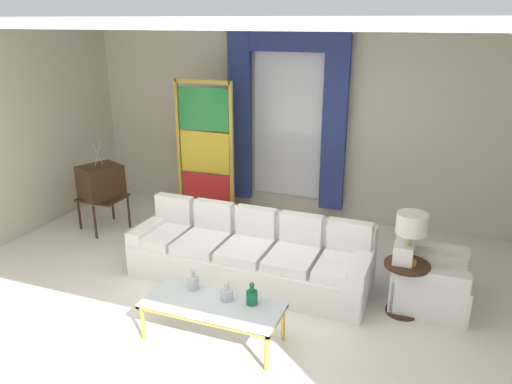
{
  "coord_description": "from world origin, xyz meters",
  "views": [
    {
      "loc": [
        2.03,
        -4.39,
        3.03
      ],
      "look_at": [
        0.01,
        0.9,
        1.05
      ],
      "focal_mm": 34.69,
      "sensor_mm": 36.0,
      "label": 1
    }
  ],
  "objects_px": {
    "vintage_tv": "(101,183)",
    "peacock_figurine": "(218,218)",
    "armchair_white": "(425,280)",
    "stained_glass_divider": "(205,155)",
    "bottle_crystal_tall": "(193,282)",
    "couch_white_long": "(251,255)",
    "coffee_table": "(212,307)",
    "bottle_blue_decanter": "(252,296)",
    "table_lamp_brass": "(412,226)",
    "bottle_amber_squat": "(227,293)",
    "round_side_table": "(405,284)"
  },
  "relations": [
    {
      "from": "peacock_figurine",
      "to": "table_lamp_brass",
      "type": "bearing_deg",
      "value": -24.35
    },
    {
      "from": "bottle_blue_decanter",
      "to": "armchair_white",
      "type": "relative_size",
      "value": 0.28
    },
    {
      "from": "bottle_blue_decanter",
      "to": "table_lamp_brass",
      "type": "relative_size",
      "value": 0.41
    },
    {
      "from": "bottle_crystal_tall",
      "to": "bottle_amber_squat",
      "type": "bearing_deg",
      "value": -8.78
    },
    {
      "from": "bottle_blue_decanter",
      "to": "table_lamp_brass",
      "type": "xyz_separation_m",
      "value": [
        1.36,
        1.04,
        0.54
      ]
    },
    {
      "from": "bottle_blue_decanter",
      "to": "round_side_table",
      "type": "height_order",
      "value": "bottle_blue_decanter"
    },
    {
      "from": "peacock_figurine",
      "to": "bottle_amber_squat",
      "type": "bearing_deg",
      "value": -62.96
    },
    {
      "from": "armchair_white",
      "to": "bottle_amber_squat",
      "type": "bearing_deg",
      "value": -143.39
    },
    {
      "from": "stained_glass_divider",
      "to": "table_lamp_brass",
      "type": "relative_size",
      "value": 3.86
    },
    {
      "from": "bottle_crystal_tall",
      "to": "stained_glass_divider",
      "type": "distance_m",
      "value": 2.96
    },
    {
      "from": "armchair_white",
      "to": "stained_glass_divider",
      "type": "relative_size",
      "value": 0.37
    },
    {
      "from": "coffee_table",
      "to": "bottle_crystal_tall",
      "type": "height_order",
      "value": "bottle_crystal_tall"
    },
    {
      "from": "armchair_white",
      "to": "peacock_figurine",
      "type": "relative_size",
      "value": 1.37
    },
    {
      "from": "couch_white_long",
      "to": "bottle_crystal_tall",
      "type": "bearing_deg",
      "value": -99.52
    },
    {
      "from": "couch_white_long",
      "to": "armchair_white",
      "type": "bearing_deg",
      "value": 4.28
    },
    {
      "from": "bottle_blue_decanter",
      "to": "peacock_figurine",
      "type": "height_order",
      "value": "bottle_blue_decanter"
    },
    {
      "from": "bottle_amber_squat",
      "to": "round_side_table",
      "type": "relative_size",
      "value": 0.35
    },
    {
      "from": "bottle_blue_decanter",
      "to": "vintage_tv",
      "type": "bearing_deg",
      "value": 150.04
    },
    {
      "from": "round_side_table",
      "to": "vintage_tv",
      "type": "bearing_deg",
      "value": 170.35
    },
    {
      "from": "bottle_blue_decanter",
      "to": "stained_glass_divider",
      "type": "xyz_separation_m",
      "value": [
        -1.83,
        2.7,
        0.57
      ]
    },
    {
      "from": "bottle_crystal_tall",
      "to": "table_lamp_brass",
      "type": "distance_m",
      "value": 2.32
    },
    {
      "from": "peacock_figurine",
      "to": "bottle_crystal_tall",
      "type": "bearing_deg",
      "value": -70.96
    },
    {
      "from": "stained_glass_divider",
      "to": "peacock_figurine",
      "type": "relative_size",
      "value": 3.67
    },
    {
      "from": "bottle_amber_squat",
      "to": "round_side_table",
      "type": "distance_m",
      "value": 1.94
    },
    {
      "from": "bottle_blue_decanter",
      "to": "vintage_tv",
      "type": "xyz_separation_m",
      "value": [
        -3.12,
        1.8,
        0.24
      ]
    },
    {
      "from": "vintage_tv",
      "to": "table_lamp_brass",
      "type": "distance_m",
      "value": 4.56
    },
    {
      "from": "couch_white_long",
      "to": "table_lamp_brass",
      "type": "height_order",
      "value": "table_lamp_brass"
    },
    {
      "from": "stained_glass_divider",
      "to": "table_lamp_brass",
      "type": "bearing_deg",
      "value": -27.55
    },
    {
      "from": "couch_white_long",
      "to": "bottle_blue_decanter",
      "type": "xyz_separation_m",
      "value": [
        0.47,
        -1.18,
        0.19
      ]
    },
    {
      "from": "armchair_white",
      "to": "stained_glass_divider",
      "type": "height_order",
      "value": "stained_glass_divider"
    },
    {
      "from": "couch_white_long",
      "to": "armchair_white",
      "type": "xyz_separation_m",
      "value": [
        2.03,
        0.15,
        -0.02
      ]
    },
    {
      "from": "coffee_table",
      "to": "table_lamp_brass",
      "type": "relative_size",
      "value": 2.42
    },
    {
      "from": "vintage_tv",
      "to": "peacock_figurine",
      "type": "height_order",
      "value": "vintage_tv"
    },
    {
      "from": "vintage_tv",
      "to": "coffee_table",
      "type": "bearing_deg",
      "value": -35.08
    },
    {
      "from": "bottle_blue_decanter",
      "to": "round_side_table",
      "type": "relative_size",
      "value": 0.39
    },
    {
      "from": "bottle_blue_decanter",
      "to": "bottle_amber_squat",
      "type": "distance_m",
      "value": 0.26
    },
    {
      "from": "peacock_figurine",
      "to": "bottle_blue_decanter",
      "type": "bearing_deg",
      "value": -57.95
    },
    {
      "from": "peacock_figurine",
      "to": "round_side_table",
      "type": "relative_size",
      "value": 1.01
    },
    {
      "from": "bottle_amber_squat",
      "to": "bottle_crystal_tall",
      "type": "bearing_deg",
      "value": 171.22
    },
    {
      "from": "vintage_tv",
      "to": "armchair_white",
      "type": "relative_size",
      "value": 1.63
    },
    {
      "from": "bottle_amber_squat",
      "to": "table_lamp_brass",
      "type": "height_order",
      "value": "table_lamp_brass"
    },
    {
      "from": "couch_white_long",
      "to": "bottle_amber_squat",
      "type": "distance_m",
      "value": 1.23
    },
    {
      "from": "armchair_white",
      "to": "coffee_table",
      "type": "bearing_deg",
      "value": -142.41
    },
    {
      "from": "coffee_table",
      "to": "table_lamp_brass",
      "type": "height_order",
      "value": "table_lamp_brass"
    },
    {
      "from": "bottle_blue_decanter",
      "to": "stained_glass_divider",
      "type": "relative_size",
      "value": 0.11
    },
    {
      "from": "stained_glass_divider",
      "to": "round_side_table",
      "type": "relative_size",
      "value": 3.7
    },
    {
      "from": "armchair_white",
      "to": "table_lamp_brass",
      "type": "xyz_separation_m",
      "value": [
        -0.2,
        -0.3,
        0.74
      ]
    },
    {
      "from": "bottle_amber_squat",
      "to": "stained_glass_divider",
      "type": "relative_size",
      "value": 0.1
    },
    {
      "from": "couch_white_long",
      "to": "bottle_crystal_tall",
      "type": "relative_size",
      "value": 12.68
    },
    {
      "from": "vintage_tv",
      "to": "peacock_figurine",
      "type": "bearing_deg",
      "value": 16.79
    }
  ]
}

